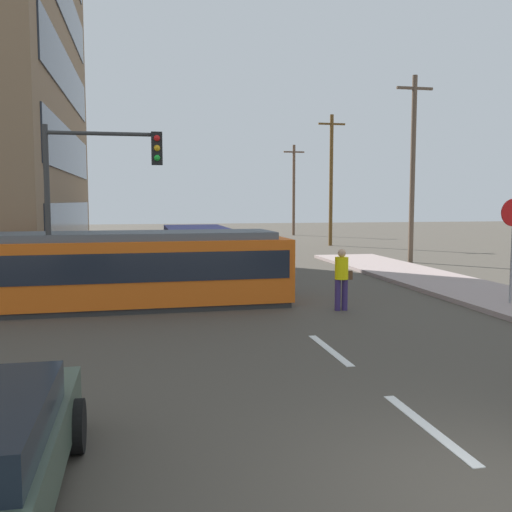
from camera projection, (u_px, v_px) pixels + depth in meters
The scene contains 12 objects.
ground_plane at pixel (282, 312), 15.36m from camera, with size 120.00×120.00×0.00m, color #474138.
lane_stripe_1 at pixel (427, 427), 7.55m from camera, with size 0.16×2.40×0.01m, color silver.
lane_stripe_2 at pixel (330, 350), 11.45m from camera, with size 0.16×2.40×0.01m, color silver.
lane_stripe_3 at pixel (236, 276), 22.78m from camera, with size 0.16×2.40×0.01m, color silver.
lane_stripe_4 at pixel (217, 260), 28.63m from camera, with size 0.16×2.40×0.01m, color silver.
streetcar_tram at pixel (139, 268), 16.09m from camera, with size 8.45×2.79×2.10m.
city_bus at pixel (196, 246), 24.47m from camera, with size 2.56×5.21×1.85m.
pedestrian_crossing at pixel (342, 276), 15.51m from camera, with size 0.50×0.36×1.67m.
traffic_light_mast at pixel (95, 183), 14.65m from camera, with size 2.95×0.33×4.86m.
utility_pole_mid at pixel (413, 166), 27.28m from camera, with size 1.80×0.24×8.82m.
utility_pole_far at pixel (331, 178), 37.73m from camera, with size 1.80×0.24×8.54m.
utility_pole_distant at pixel (294, 188), 49.28m from camera, with size 1.80×0.24×7.71m.
Camera 1 is at (-3.63, -4.72, 2.96)m, focal length 40.36 mm.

